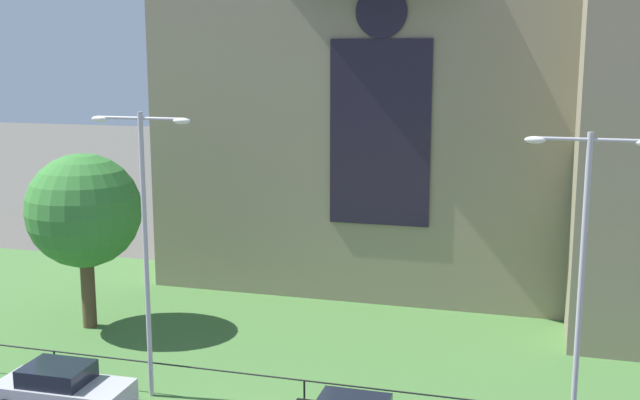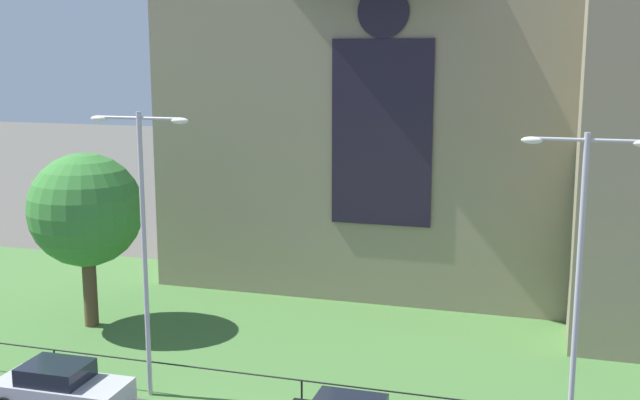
% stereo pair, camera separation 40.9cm
% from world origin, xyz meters
% --- Properties ---
extents(ground, '(160.00, 160.00, 0.00)m').
position_xyz_m(ground, '(0.00, 10.00, 0.00)').
color(ground, '#56544C').
extents(grass_verge, '(120.00, 20.00, 0.01)m').
position_xyz_m(grass_verge, '(0.00, 8.00, 0.00)').
color(grass_verge, '#477538').
rests_on(grass_verge, ground).
extents(church_building, '(23.20, 16.20, 26.00)m').
position_xyz_m(church_building, '(2.53, 19.16, 10.27)').
color(church_building, gray).
rests_on(church_building, ground).
extents(iron_railing, '(35.75, 0.07, 1.13)m').
position_xyz_m(iron_railing, '(1.75, 2.50, 0.99)').
color(iron_railing, black).
rests_on(iron_railing, ground).
extents(tree_left_near, '(4.60, 4.60, 7.19)m').
position_xyz_m(tree_left_near, '(-9.08, 7.71, 4.86)').
color(tree_left_near, brown).
rests_on(tree_left_near, ground).
extents(streetlamp_near, '(3.37, 0.26, 9.32)m').
position_xyz_m(streetlamp_near, '(-3.48, 2.40, 5.83)').
color(streetlamp_near, '#B2B2B7').
rests_on(streetlamp_near, ground).
extents(streetlamp_far, '(3.37, 0.26, 9.05)m').
position_xyz_m(streetlamp_far, '(9.70, 2.40, 5.68)').
color(streetlamp_far, '#B2B2B7').
rests_on(streetlamp_far, ground).
extents(parked_car_silver, '(4.24, 2.10, 1.51)m').
position_xyz_m(parked_car_silver, '(-5.60, 0.60, 0.74)').
color(parked_car_silver, '#B7B7BC').
rests_on(parked_car_silver, ground).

